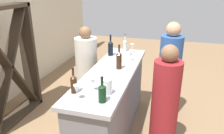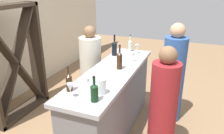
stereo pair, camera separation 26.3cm
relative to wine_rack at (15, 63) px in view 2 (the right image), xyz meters
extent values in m
plane|color=#846647|center=(0.08, -1.65, -0.91)|extent=(12.00, 12.00, 0.00)
cube|color=slate|center=(0.08, -1.65, -0.44)|extent=(2.07, 0.52, 0.95)
cube|color=#99999E|center=(0.08, -1.65, 0.06)|extent=(2.15, 0.60, 0.05)
cube|color=#33281E|center=(0.52, 0.00, 0.00)|extent=(0.06, 0.28, 1.82)
cube|color=#33281E|center=(0.00, 0.00, 0.88)|extent=(1.10, 0.28, 0.06)
cube|color=#33281E|center=(0.00, 0.00, -0.88)|extent=(1.10, 0.28, 0.06)
cube|color=#33281E|center=(0.00, 0.00, 0.00)|extent=(1.01, 0.20, 1.72)
cube|color=#33281E|center=(0.00, 0.00, 0.00)|extent=(1.01, 0.20, 1.72)
cylinder|color=black|center=(-0.76, -1.79, 0.17)|extent=(0.08, 0.08, 0.16)
cone|color=black|center=(-0.76, -1.79, 0.26)|extent=(0.08, 0.08, 0.03)
cylinder|color=black|center=(-0.76, -1.79, 0.31)|extent=(0.03, 0.03, 0.07)
cylinder|color=black|center=(-0.76, -1.79, 0.35)|extent=(0.03, 0.03, 0.01)
cylinder|color=#331E0F|center=(-0.65, -1.44, 0.17)|extent=(0.07, 0.07, 0.17)
cone|color=#331E0F|center=(-0.65, -1.44, 0.27)|extent=(0.07, 0.07, 0.03)
cylinder|color=#331E0F|center=(-0.65, -1.44, 0.33)|extent=(0.02, 0.02, 0.07)
cylinder|color=black|center=(-0.65, -1.44, 0.37)|extent=(0.03, 0.03, 0.01)
cylinder|color=#331E0F|center=(0.17, -1.72, 0.19)|extent=(0.07, 0.07, 0.20)
cone|color=#331E0F|center=(0.17, -1.72, 0.31)|extent=(0.07, 0.07, 0.04)
cylinder|color=#331E0F|center=(0.17, -1.72, 0.37)|extent=(0.03, 0.03, 0.09)
cylinder|color=black|center=(0.17, -1.72, 0.42)|extent=(0.03, 0.03, 0.01)
cylinder|color=black|center=(0.71, -1.44, 0.19)|extent=(0.08, 0.08, 0.20)
cone|color=black|center=(0.71, -1.44, 0.31)|extent=(0.08, 0.08, 0.04)
cylinder|color=black|center=(0.71, -1.44, 0.37)|extent=(0.03, 0.03, 0.09)
cylinder|color=black|center=(0.71, -1.44, 0.42)|extent=(0.03, 0.03, 0.01)
cylinder|color=#B7C6B2|center=(1.02, -1.61, 0.17)|extent=(0.07, 0.07, 0.17)
cone|color=#B7C6B2|center=(1.02, -1.61, 0.28)|extent=(0.07, 0.07, 0.03)
cylinder|color=#B7C6B2|center=(1.02, -1.61, 0.33)|extent=(0.02, 0.02, 0.07)
cylinder|color=black|center=(1.02, -1.61, 0.37)|extent=(0.03, 0.03, 0.01)
cylinder|color=white|center=(0.53, -1.81, 0.09)|extent=(0.06, 0.06, 0.00)
cylinder|color=white|center=(0.53, -1.81, 0.12)|extent=(0.01, 0.01, 0.06)
cone|color=white|center=(0.53, -1.81, 0.19)|extent=(0.06, 0.06, 0.07)
cylinder|color=white|center=(0.94, -1.75, 0.09)|extent=(0.06, 0.06, 0.00)
cylinder|color=white|center=(0.94, -1.75, 0.13)|extent=(0.01, 0.01, 0.07)
cone|color=white|center=(0.94, -1.75, 0.20)|extent=(0.06, 0.06, 0.08)
cylinder|color=white|center=(-0.56, -1.62, 0.09)|extent=(0.06, 0.06, 0.00)
cylinder|color=white|center=(-0.56, -1.62, 0.13)|extent=(0.01, 0.01, 0.07)
cone|color=white|center=(-0.56, -1.62, 0.20)|extent=(0.07, 0.07, 0.07)
cylinder|color=white|center=(-0.78, -1.53, 0.09)|extent=(0.06, 0.06, 0.00)
cylinder|color=white|center=(-0.78, -1.53, 0.13)|extent=(0.01, 0.01, 0.07)
cone|color=white|center=(-0.78, -1.53, 0.21)|extent=(0.07, 0.07, 0.09)
cylinder|color=silver|center=(-0.58, -1.79, 0.17)|extent=(0.10, 0.10, 0.17)
cylinder|color=maroon|center=(-0.06, -2.39, -0.29)|extent=(0.43, 0.43, 1.25)
sphere|color=brown|center=(-0.06, -2.39, 0.43)|extent=(0.21, 0.21, 0.21)
cylinder|color=#284C8C|center=(0.78, -2.39, -0.23)|extent=(0.45, 0.45, 1.37)
sphere|color=tan|center=(0.78, -2.39, 0.56)|extent=(0.22, 0.22, 0.22)
cylinder|color=beige|center=(0.61, -1.05, -0.27)|extent=(0.40, 0.40, 1.29)
sphere|color=brown|center=(0.61, -1.05, 0.46)|extent=(0.20, 0.20, 0.20)
camera|label=1|loc=(-2.60, -2.43, 1.21)|focal=35.45mm
camera|label=2|loc=(-2.51, -2.68, 1.21)|focal=35.45mm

